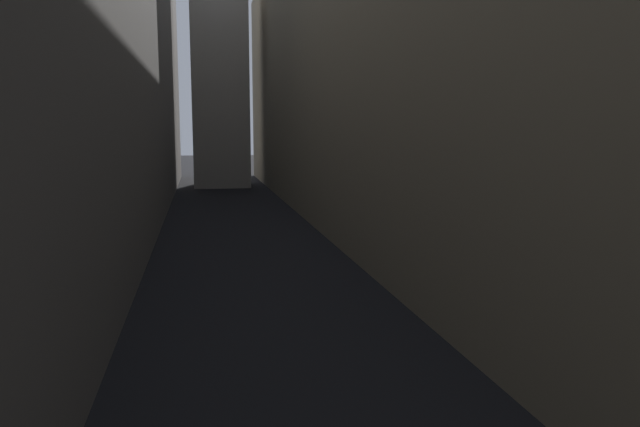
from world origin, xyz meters
name	(u,v)px	position (x,y,z in m)	size (l,w,h in m)	color
ground_plane	(243,241)	(0.00, 48.00, 0.00)	(264.00, 264.00, 0.00)	black
building_block_left	(34,35)	(-12.30, 50.00, 12.80)	(13.59, 108.00, 25.60)	slate
building_block_right	(416,44)	(12.12, 50.00, 12.91)	(13.25, 108.00, 25.83)	gray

